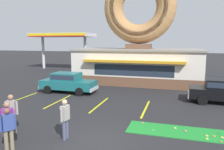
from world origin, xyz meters
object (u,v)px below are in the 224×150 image
Objects in this scene: pedestrian_leather_jacket_man at (65,117)px; trash_bin at (75,79)px; golf_ball at (153,130)px; pedestrian_blue_sweater_man at (8,120)px; car_teal at (68,82)px; pedestrian_hooded_kid at (8,127)px; pedestrian_clipboard_woman at (12,112)px; car_black at (224,90)px.

trash_bin is at bearing 113.94° from pedestrian_leather_jacket_man.
golf_ball is 12.38m from trash_bin.
pedestrian_blue_sweater_man is (-5.53, -2.78, 0.88)m from golf_ball.
golf_ball is 0.03× the size of pedestrian_blue_sweater_man.
pedestrian_hooded_kid is at bearing -75.18° from car_teal.
pedestrian_clipboard_woman is (-6.04, -2.00, 0.94)m from golf_ball.
pedestrian_clipboard_woman is at bearing -78.27° from trash_bin.
pedestrian_clipboard_woman is at bearing -177.43° from pedestrian_leather_jacket_man.
golf_ball is at bearing 18.31° from pedestrian_clipboard_woman.
pedestrian_blue_sweater_man is at bearing -156.53° from pedestrian_leather_jacket_man.
pedestrian_leather_jacket_man is 2.58m from pedestrian_clipboard_woman.
pedestrian_hooded_kid is at bearing -48.26° from pedestrian_blue_sweater_man.
car_teal is 2.72× the size of pedestrian_blue_sweater_man.
pedestrian_clipboard_woman reaches higher than trash_bin.
trash_bin is (-3.34, 12.50, -0.41)m from pedestrian_hooded_kid.
pedestrian_leather_jacket_man is at bearing -62.88° from car_teal.
car_black is at bearing 46.67° from pedestrian_leather_jacket_man.
car_black is 12.98m from pedestrian_hooded_kid.
golf_ball is 7.25m from car_black.
car_black is (3.98, 6.00, 0.82)m from golf_ball.
pedestrian_leather_jacket_man is at bearing -66.06° from trash_bin.
pedestrian_leather_jacket_man reaches higher than golf_ball.
pedestrian_blue_sweater_man is (-9.51, -8.78, 0.06)m from car_black.
pedestrian_blue_sweater_man is 2.26m from pedestrian_leather_jacket_man.
pedestrian_clipboard_woman is at bearing -79.78° from car_teal.
car_teal is at bearing -179.73° from car_black.
pedestrian_leather_jacket_man is at bearing 43.82° from pedestrian_hooded_kid.
car_teal is 2.77× the size of pedestrian_hooded_kid.
car_teal is 2.59× the size of pedestrian_clipboard_woman.
golf_ball is 6.09m from pedestrian_hooded_kid.
pedestrian_hooded_kid is 0.97× the size of pedestrian_leather_jacket_man.
pedestrian_leather_jacket_man is 0.97× the size of pedestrian_clipboard_woman.
car_teal reaches higher than trash_bin.
car_black is at bearing 56.47° from golf_ball.
golf_ball is at bearing 33.92° from pedestrian_hooded_kid.
pedestrian_blue_sweater_man is at bearing -76.68° from trash_bin.
car_teal is 8.94m from pedestrian_blue_sweater_man.
golf_ball is 9.58m from car_teal.
car_black is 10.84m from pedestrian_leather_jacket_man.
car_black reaches higher than golf_ball.
trash_bin is at bearing 103.32° from pedestrian_blue_sweater_man.
pedestrian_blue_sweater_man is at bearing 131.74° from pedestrian_hooded_kid.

